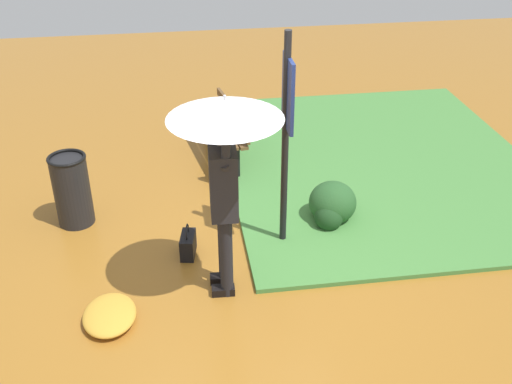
% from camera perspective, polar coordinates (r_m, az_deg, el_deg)
% --- Properties ---
extents(ground_plane, '(18.00, 18.00, 0.00)m').
position_cam_1_polar(ground_plane, '(6.01, -1.22, -8.73)').
color(ground_plane, '#9E6623').
extents(grass_verge, '(4.80, 4.00, 0.05)m').
position_cam_1_polar(grass_verge, '(8.28, 11.35, 2.74)').
color(grass_verge, '#47843D').
rests_on(grass_verge, ground_plane).
extents(person_with_umbrella, '(0.96, 0.96, 2.04)m').
position_cam_1_polar(person_with_umbrella, '(5.08, -3.00, 4.17)').
color(person_with_umbrella, black).
rests_on(person_with_umbrella, ground_plane).
extents(info_sign_post, '(0.44, 0.07, 2.30)m').
position_cam_1_polar(info_sign_post, '(5.90, 2.91, 6.90)').
color(info_sign_post, black).
rests_on(info_sign_post, ground_plane).
extents(handbag, '(0.32, 0.19, 0.37)m').
position_cam_1_polar(handbag, '(6.38, -6.39, -4.90)').
color(handbag, black).
rests_on(handbag, ground_plane).
extents(park_bench, '(1.40, 0.60, 0.75)m').
position_cam_1_polar(park_bench, '(8.13, -3.09, 5.75)').
color(park_bench, black).
rests_on(park_bench, ground_plane).
extents(trash_bin, '(0.42, 0.42, 0.83)m').
position_cam_1_polar(trash_bin, '(7.01, -16.87, 0.20)').
color(trash_bin, black).
rests_on(trash_bin, ground_plane).
extents(shrub_cluster, '(0.59, 0.53, 0.48)m').
position_cam_1_polar(shrub_cluster, '(6.85, 7.12, -1.24)').
color(shrub_cluster, '#285628').
rests_on(shrub_cluster, ground_plane).
extents(leaf_pile_by_bench, '(0.60, 0.48, 0.13)m').
position_cam_1_polar(leaf_pile_by_bench, '(5.74, -13.56, -11.14)').
color(leaf_pile_by_bench, gold).
rests_on(leaf_pile_by_bench, ground_plane).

